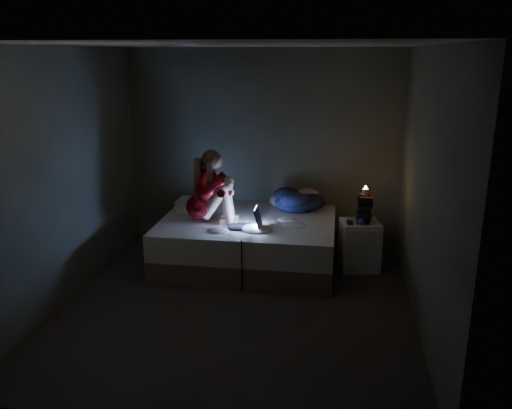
% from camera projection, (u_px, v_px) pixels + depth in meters
% --- Properties ---
extents(floor, '(3.60, 3.80, 0.02)m').
position_uv_depth(floor, '(237.00, 305.00, 5.46)').
color(floor, black).
rests_on(floor, ground).
extents(ceiling, '(3.60, 3.80, 0.02)m').
position_uv_depth(ceiling, '(234.00, 43.00, 4.73)').
color(ceiling, silver).
rests_on(ceiling, ground).
extents(wall_back, '(3.60, 0.02, 2.60)m').
position_uv_depth(wall_back, '(263.00, 149.00, 6.90)').
color(wall_back, '#60635A').
rests_on(wall_back, ground).
extents(wall_front, '(3.60, 0.02, 2.60)m').
position_uv_depth(wall_front, '(177.00, 256.00, 3.28)').
color(wall_front, '#60635A').
rests_on(wall_front, ground).
extents(wall_left, '(0.02, 3.80, 2.60)m').
position_uv_depth(wall_left, '(63.00, 177.00, 5.36)').
color(wall_left, '#60635A').
rests_on(wall_left, ground).
extents(wall_right, '(0.02, 3.80, 2.60)m').
position_uv_depth(wall_right, '(427.00, 191.00, 4.83)').
color(wall_right, '#60635A').
rests_on(wall_right, ground).
extents(bed, '(2.10, 1.57, 0.58)m').
position_uv_depth(bed, '(248.00, 242.00, 6.43)').
color(bed, beige).
rests_on(bed, ground).
extents(pillow, '(0.48, 0.34, 0.14)m').
position_uv_depth(pillow, '(197.00, 204.00, 6.73)').
color(pillow, white).
rests_on(pillow, bed).
extents(woman, '(0.59, 0.43, 0.88)m').
position_uv_depth(woman, '(200.00, 186.00, 6.14)').
color(woman, maroon).
rests_on(woman, bed).
extents(laptop, '(0.38, 0.27, 0.27)m').
position_uv_depth(laptop, '(244.00, 217.00, 6.00)').
color(laptop, black).
rests_on(laptop, bed).
extents(clothes_pile, '(0.62, 0.54, 0.32)m').
position_uv_depth(clothes_pile, '(294.00, 199.00, 6.65)').
color(clothes_pile, navy).
rests_on(clothes_pile, bed).
extents(nightstand, '(0.51, 0.47, 0.60)m').
position_uv_depth(nightstand, '(359.00, 245.00, 6.28)').
color(nightstand, silver).
rests_on(nightstand, ground).
extents(book_stack, '(0.19, 0.25, 0.32)m').
position_uv_depth(book_stack, '(364.00, 209.00, 6.15)').
color(book_stack, black).
rests_on(book_stack, nightstand).
extents(candle, '(0.07, 0.07, 0.08)m').
position_uv_depth(candle, '(365.00, 193.00, 6.09)').
color(candle, beige).
rests_on(candle, book_stack).
extents(phone, '(0.09, 0.15, 0.01)m').
position_uv_depth(phone, '(349.00, 222.00, 6.17)').
color(phone, black).
rests_on(phone, nightstand).
extents(blue_orb, '(0.08, 0.08, 0.08)m').
position_uv_depth(blue_orb, '(359.00, 221.00, 6.08)').
color(blue_orb, navy).
rests_on(blue_orb, nightstand).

